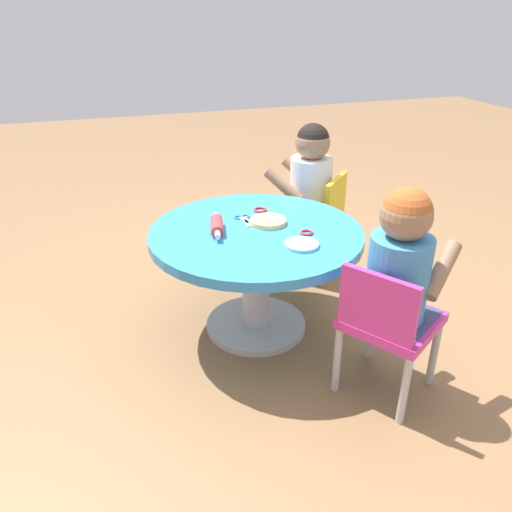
{
  "coord_description": "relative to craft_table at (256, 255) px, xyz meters",
  "views": [
    {
      "loc": [
        -1.78,
        0.59,
        1.3
      ],
      "look_at": [
        0.0,
        0.0,
        0.36
      ],
      "focal_mm": 35.37,
      "sensor_mm": 36.0,
      "label": 1
    }
  ],
  "objects": [
    {
      "name": "seated_child_left",
      "position": [
        -0.52,
        -0.34,
        0.17
      ],
      "size": [
        0.41,
        0.44,
        0.51
      ],
      "color": "#3F4772",
      "rests_on": "ground"
    },
    {
      "name": "craft_scissors",
      "position": [
        0.12,
        0.01,
        0.12
      ],
      "size": [
        0.14,
        0.08,
        0.01
      ],
      "color": "silver",
      "rests_on": "craft_table"
    },
    {
      "name": "playdough_blob_1",
      "position": [
        0.05,
        -0.07,
        0.12
      ],
      "size": [
        0.15,
        0.15,
        0.02
      ],
      "primitive_type": "cylinder",
      "color": "#F2CC72",
      "rests_on": "craft_table"
    },
    {
      "name": "playdough_blob_0",
      "position": [
        -0.2,
        -0.12,
        0.12
      ],
      "size": [
        0.13,
        0.13,
        0.01
      ],
      "primitive_type": "cylinder",
      "color": "#8CCCF2",
      "rests_on": "craft_table"
    },
    {
      "name": "cookie_cutter_0",
      "position": [
        0.2,
        -0.08,
        0.12
      ],
      "size": [
        0.06,
        0.06,
        0.01
      ],
      "primitive_type": "torus",
      "color": "red",
      "rests_on": "craft_table"
    },
    {
      "name": "rolling_pin",
      "position": [
        0.04,
        0.15,
        0.14
      ],
      "size": [
        0.23,
        0.08,
        0.05
      ],
      "color": "#D83F3F",
      "rests_on": "craft_table"
    },
    {
      "name": "child_chair_left",
      "position": [
        -0.54,
        -0.3,
        -0.06
      ],
      "size": [
        0.41,
        0.41,
        0.54
      ],
      "color": "#B7B7BC",
      "rests_on": "ground"
    },
    {
      "name": "ground_plane",
      "position": [
        0.0,
        0.0,
        -0.36
      ],
      "size": [
        10.0,
        10.0,
        0.0
      ],
      "primitive_type": "plane",
      "color": "olive"
    },
    {
      "name": "child_chair_right",
      "position": [
        0.41,
        -0.46,
        -0.06
      ],
      "size": [
        0.42,
        0.42,
        0.54
      ],
      "color": "#B7B7BC",
      "rests_on": "ground"
    },
    {
      "name": "cookie_cutter_1",
      "position": [
        -0.1,
        -0.18,
        0.12
      ],
      "size": [
        0.05,
        0.05,
        0.01
      ],
      "primitive_type": "torus",
      "color": "red",
      "rests_on": "craft_table"
    },
    {
      "name": "seated_child_right",
      "position": [
        0.44,
        -0.43,
        0.17
      ],
      "size": [
        0.43,
        0.43,
        0.51
      ],
      "color": "#3F4772",
      "rests_on": "ground"
    },
    {
      "name": "craft_table",
      "position": [
        0.0,
        0.0,
        0.0
      ],
      "size": [
        0.87,
        0.87,
        0.48
      ],
      "color": "silver",
      "rests_on": "ground"
    }
  ]
}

